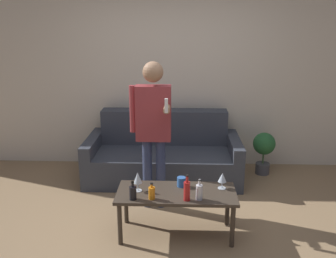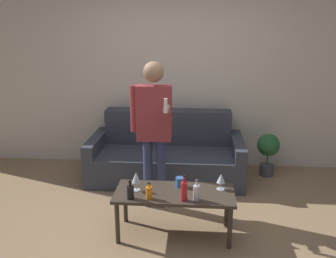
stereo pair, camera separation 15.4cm
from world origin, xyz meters
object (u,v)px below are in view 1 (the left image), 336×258
(coffee_table, at_px, (176,197))
(person_standing_front, at_px, (153,123))
(bottle_orange, at_px, (199,192))
(couch, at_px, (164,155))

(coffee_table, bearing_deg, person_standing_front, 114.59)
(person_standing_front, bearing_deg, bottle_orange, -56.84)
(person_standing_front, bearing_deg, couch, 85.46)
(couch, xyz_separation_m, coffee_table, (0.19, -1.42, 0.10))
(bottle_orange, bearing_deg, couch, 104.40)
(couch, distance_m, coffee_table, 1.44)
(couch, distance_m, person_standing_front, 1.09)
(bottle_orange, distance_m, person_standing_front, 0.97)
(bottle_orange, relative_size, person_standing_front, 0.12)
(coffee_table, bearing_deg, couch, 97.75)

